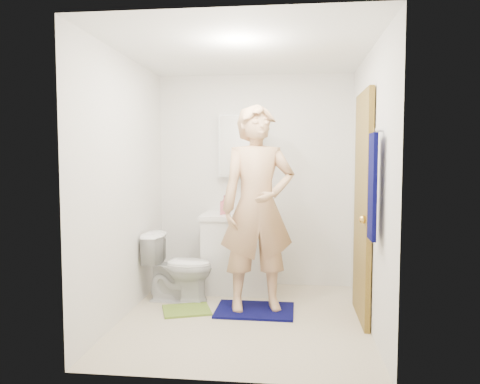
% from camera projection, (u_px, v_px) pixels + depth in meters
% --- Properties ---
extents(floor, '(2.20, 2.40, 0.02)m').
position_uv_depth(floor, '(243.00, 320.00, 4.26)').
color(floor, beige).
rests_on(floor, ground).
extents(ceiling, '(2.20, 2.40, 0.02)m').
position_uv_depth(ceiling, '(244.00, 49.00, 4.08)').
color(ceiling, white).
rests_on(ceiling, ground).
extents(wall_back, '(2.20, 0.02, 2.40)m').
position_uv_depth(wall_back, '(255.00, 181.00, 5.37)').
color(wall_back, white).
rests_on(wall_back, ground).
extents(wall_front, '(2.20, 0.02, 2.40)m').
position_uv_depth(wall_front, '(223.00, 200.00, 2.97)').
color(wall_front, white).
rests_on(wall_front, ground).
extents(wall_left, '(0.02, 2.40, 2.40)m').
position_uv_depth(wall_left, '(124.00, 187.00, 4.30)').
color(wall_left, white).
rests_on(wall_left, ground).
extents(wall_right, '(0.02, 2.40, 2.40)m').
position_uv_depth(wall_right, '(371.00, 188.00, 4.05)').
color(wall_right, white).
rests_on(wall_right, ground).
extents(vanity_cabinet, '(0.75, 0.55, 0.80)m').
position_uv_depth(vanity_cabinet, '(239.00, 254.00, 5.15)').
color(vanity_cabinet, white).
rests_on(vanity_cabinet, floor).
extents(countertop, '(0.79, 0.59, 0.05)m').
position_uv_depth(countertop, '(239.00, 216.00, 5.12)').
color(countertop, white).
rests_on(countertop, vanity_cabinet).
extents(sink_basin, '(0.40, 0.40, 0.03)m').
position_uv_depth(sink_basin, '(239.00, 215.00, 5.12)').
color(sink_basin, white).
rests_on(sink_basin, countertop).
extents(faucet, '(0.03, 0.03, 0.12)m').
position_uv_depth(faucet, '(241.00, 207.00, 5.29)').
color(faucet, silver).
rests_on(faucet, countertop).
extents(medicine_cabinet, '(0.50, 0.12, 0.70)m').
position_uv_depth(medicine_cabinet, '(241.00, 146.00, 5.29)').
color(medicine_cabinet, white).
rests_on(medicine_cabinet, wall_back).
extents(mirror_panel, '(0.46, 0.01, 0.66)m').
position_uv_depth(mirror_panel, '(240.00, 146.00, 5.23)').
color(mirror_panel, white).
rests_on(mirror_panel, wall_back).
extents(door, '(0.05, 0.80, 2.05)m').
position_uv_depth(door, '(363.00, 207.00, 4.21)').
color(door, olive).
rests_on(door, ground).
extents(door_knob, '(0.07, 0.07, 0.07)m').
position_uv_depth(door_knob, '(363.00, 220.00, 3.91)').
color(door_knob, gold).
rests_on(door_knob, door).
extents(towel, '(0.03, 0.24, 0.80)m').
position_uv_depth(towel, '(372.00, 187.00, 3.49)').
color(towel, '#070743').
rests_on(towel, wall_right).
extents(towel_hook, '(0.06, 0.02, 0.02)m').
position_uv_depth(towel_hook, '(379.00, 130.00, 3.45)').
color(towel_hook, silver).
rests_on(towel_hook, wall_right).
extents(toilet, '(0.71, 0.43, 0.70)m').
position_uv_depth(toilet, '(179.00, 267.00, 4.78)').
color(toilet, white).
rests_on(toilet, floor).
extents(bath_mat, '(0.74, 0.54, 0.02)m').
position_uv_depth(bath_mat, '(255.00, 310.00, 4.46)').
color(bath_mat, '#070743').
rests_on(bath_mat, floor).
extents(green_rug, '(0.54, 0.50, 0.02)m').
position_uv_depth(green_rug, '(187.00, 310.00, 4.47)').
color(green_rug, olive).
rests_on(green_rug, floor).
extents(soap_dispenser, '(0.10, 0.11, 0.21)m').
position_uv_depth(soap_dispenser, '(225.00, 205.00, 5.07)').
color(soap_dispenser, '#CE606D').
rests_on(soap_dispenser, countertop).
extents(toothbrush_cup, '(0.13, 0.13, 0.09)m').
position_uv_depth(toothbrush_cup, '(252.00, 209.00, 5.22)').
color(toothbrush_cup, '#593C85').
rests_on(toothbrush_cup, countertop).
extents(man, '(0.80, 0.63, 1.94)m').
position_uv_depth(man, '(258.00, 208.00, 4.42)').
color(man, tan).
rests_on(man, bath_mat).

